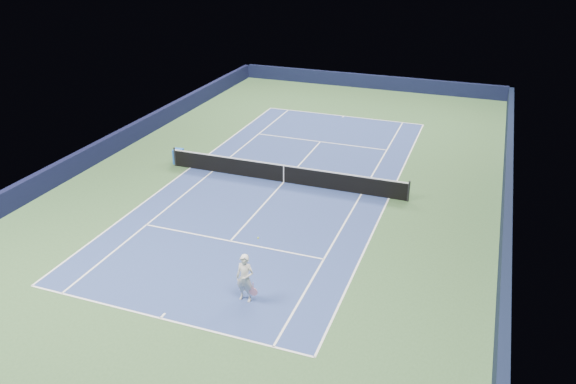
% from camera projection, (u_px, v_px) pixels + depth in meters
% --- Properties ---
extents(ground, '(40.00, 40.00, 0.00)m').
position_uv_depth(ground, '(284.00, 182.00, 29.06)').
color(ground, '#32522D').
rests_on(ground, ground).
extents(wall_far, '(22.00, 0.35, 1.10)m').
position_uv_depth(wall_far, '(369.00, 81.00, 45.62)').
color(wall_far, black).
rests_on(wall_far, ground).
extents(wall_right, '(0.35, 40.00, 1.10)m').
position_uv_depth(wall_right, '(507.00, 205.00, 25.44)').
color(wall_right, black).
rests_on(wall_right, ground).
extents(wall_left, '(0.35, 40.00, 1.10)m').
position_uv_depth(wall_left, '(108.00, 147.00, 32.20)').
color(wall_left, black).
rests_on(wall_left, ground).
extents(court_surface, '(10.97, 23.77, 0.01)m').
position_uv_depth(court_surface, '(284.00, 182.00, 29.06)').
color(court_surface, navy).
rests_on(court_surface, ground).
extents(baseline_far, '(10.97, 0.08, 0.00)m').
position_uv_depth(baseline_far, '(344.00, 116.00, 39.12)').
color(baseline_far, white).
rests_on(baseline_far, ground).
extents(baseline_near, '(10.97, 0.08, 0.00)m').
position_uv_depth(baseline_near, '(160.00, 318.00, 18.99)').
color(baseline_near, white).
rests_on(baseline_near, ground).
extents(sideline_doubles_right, '(0.08, 23.77, 0.00)m').
position_uv_depth(sideline_doubles_right, '(389.00, 198.00, 27.34)').
color(sideline_doubles_right, white).
rests_on(sideline_doubles_right, ground).
extents(sideline_doubles_left, '(0.08, 23.77, 0.00)m').
position_uv_depth(sideline_doubles_left, '(190.00, 168.00, 30.77)').
color(sideline_doubles_left, white).
rests_on(sideline_doubles_left, ground).
extents(sideline_singles_right, '(0.08, 23.77, 0.00)m').
position_uv_depth(sideline_singles_right, '(361.00, 194.00, 27.77)').
color(sideline_singles_right, white).
rests_on(sideline_singles_right, ground).
extents(sideline_singles_left, '(0.08, 23.77, 0.00)m').
position_uv_depth(sideline_singles_left, '(213.00, 171.00, 30.34)').
color(sideline_singles_left, white).
rests_on(sideline_singles_left, ground).
extents(service_line_far, '(8.23, 0.08, 0.00)m').
position_uv_depth(service_line_far, '(320.00, 142.00, 34.48)').
color(service_line_far, white).
rests_on(service_line_far, ground).
extents(service_line_near, '(8.23, 0.08, 0.00)m').
position_uv_depth(service_line_near, '(230.00, 241.00, 23.63)').
color(service_line_near, white).
rests_on(service_line_near, ground).
extents(center_service_line, '(0.08, 12.80, 0.00)m').
position_uv_depth(center_service_line, '(284.00, 182.00, 29.06)').
color(center_service_line, white).
rests_on(center_service_line, ground).
extents(center_mark_far, '(0.08, 0.30, 0.00)m').
position_uv_depth(center_mark_far, '(343.00, 117.00, 39.00)').
color(center_mark_far, white).
rests_on(center_mark_far, ground).
extents(center_mark_near, '(0.08, 0.30, 0.00)m').
position_uv_depth(center_mark_near, '(163.00, 316.00, 19.11)').
color(center_mark_near, white).
rests_on(center_mark_near, ground).
extents(tennis_net, '(12.90, 0.10, 1.07)m').
position_uv_depth(tennis_net, '(284.00, 173.00, 28.84)').
color(tennis_net, black).
rests_on(tennis_net, ground).
extents(sponsor_cube, '(0.61, 0.52, 0.84)m').
position_uv_depth(sponsor_cube, '(178.00, 156.00, 31.18)').
color(sponsor_cube, blue).
rests_on(sponsor_cube, ground).
extents(tennis_player, '(0.83, 1.27, 2.04)m').
position_uv_depth(tennis_player, '(245.00, 278.00, 19.55)').
color(tennis_player, silver).
rests_on(tennis_player, ground).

